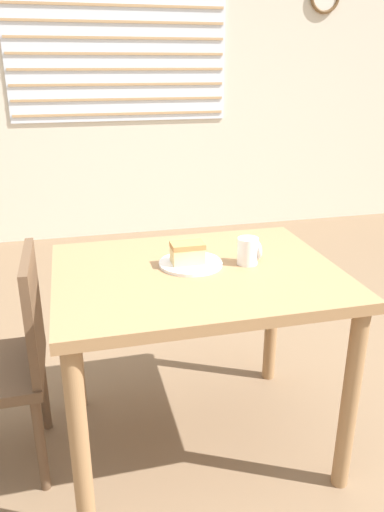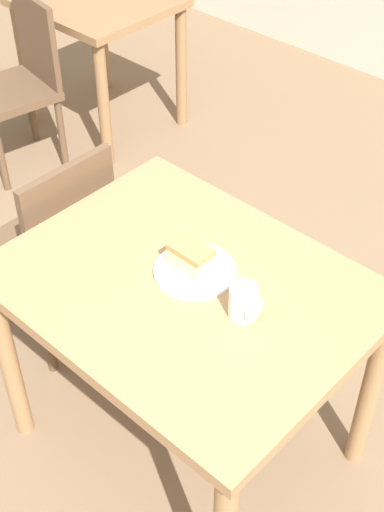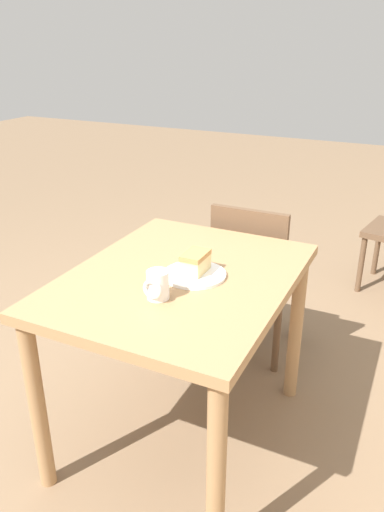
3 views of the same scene
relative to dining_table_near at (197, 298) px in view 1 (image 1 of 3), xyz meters
name	(u,v)px [view 1 (image 1 of 3)]	position (x,y,z in m)	size (l,w,h in m)	color
ground_plane	(234,476)	(0.09, -0.23, -0.65)	(14.00, 14.00, 0.00)	#7A6047
wall_back	(123,70)	(0.09, 2.80, 0.76)	(10.00, 0.09, 2.80)	beige
dining_table_near	(197,298)	(0.00, 0.00, 0.00)	(1.01, 0.79, 0.76)	#9E754C
chair_near_window	(5,359)	(-0.70, 0.06, -0.19)	(0.40, 0.40, 0.85)	brown
plate	(191,263)	(-0.01, 0.05, 0.12)	(0.23, 0.23, 0.01)	white
cake_slice	(188,253)	(-0.02, 0.05, 0.16)	(0.12, 0.08, 0.08)	#E5CC89
coffee_mug	(249,251)	(0.20, 0.01, 0.16)	(0.08, 0.08, 0.10)	white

